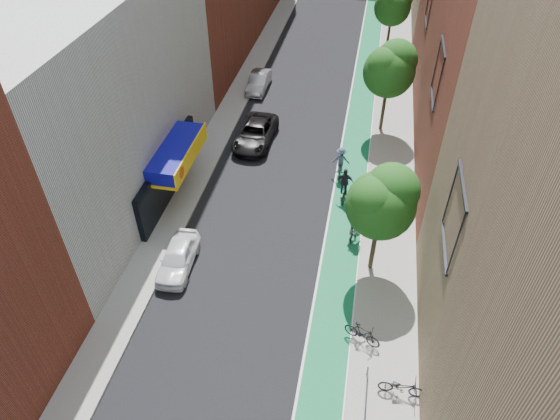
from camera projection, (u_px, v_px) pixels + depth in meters
The scene contains 15 objects.
bike_lane at pixel (360, 115), 38.48m from camera, with size 2.00×68.00×0.01m, color #13703E.
sidewalk_left at pixel (235, 102), 39.86m from camera, with size 2.00×68.00×0.15m, color gray.
sidewalk_right at pixel (393, 117), 38.08m from camera, with size 3.00×68.00×0.15m, color gray.
building_left_white at pixel (87, 101), 27.78m from camera, with size 8.00×20.00×12.00m, color silver.
tree_near at pixel (382, 201), 23.33m from camera, with size 3.40×3.36×6.42m.
tree_mid at pixel (390, 68), 33.58m from camera, with size 3.55×3.53×6.74m.
tree_far at pixel (393, 4), 44.25m from camera, with size 3.30×3.25×6.21m.
parked_car_white at pixel (178, 257), 26.04m from camera, with size 1.59×3.96×1.35m, color white.
parked_car_black at pixel (255, 133), 35.09m from camera, with size 2.42×5.25×1.46m, color black.
parked_car_silver at pixel (259, 82), 41.18m from camera, with size 1.43×4.11×1.35m, color #919599.
cyclist_lane_near at pixel (354, 226), 27.53m from camera, with size 1.00×1.81×2.16m.
cyclist_lane_mid at pixel (344, 187), 30.23m from camera, with size 1.06×1.65×2.15m.
cyclist_lane_far at pixel (340, 164), 31.96m from camera, with size 1.17×1.88×2.10m.
parked_bike_mid at pixel (362, 334), 22.44m from camera, with size 0.51×1.79×1.08m, color black.
parked_bike_far at pixel (401, 387), 20.51m from camera, with size 0.66×1.89×1.00m, color black.
Camera 1 is at (4.32, -8.51, 19.56)m, focal length 32.00 mm.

